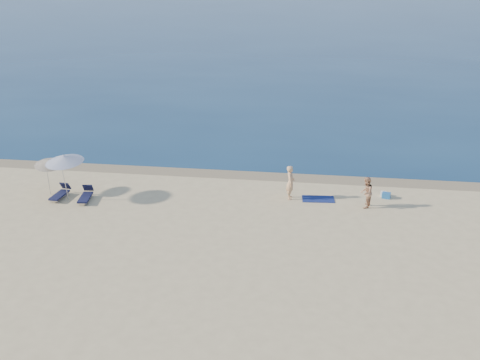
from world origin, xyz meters
name	(u,v)px	position (x,y,z in m)	size (l,w,h in m)	color
sea	(307,19)	(0.00, 100.00, 0.00)	(240.00, 160.00, 0.01)	#0C2B4D
wet_sand_strip	(257,175)	(0.00, 19.40, 0.00)	(240.00, 1.60, 0.00)	#847254
person_left	(290,182)	(2.11, 16.24, 0.92)	(0.67, 0.44, 1.84)	tan
person_right	(366,192)	(6.03, 15.61, 0.82)	(0.80, 0.62, 1.64)	tan
beach_towel	(318,199)	(3.61, 16.31, 0.01)	(1.70, 0.94, 0.03)	#101B51
white_bag	(383,194)	(7.08, 17.22, 0.13)	(0.31, 0.27, 0.27)	white
blue_cooler	(386,195)	(7.21, 16.98, 0.15)	(0.43, 0.31, 0.31)	#1D5CA1
umbrella_near	(64,159)	(-9.60, 14.54, 2.26)	(2.65, 2.67, 2.59)	silver
umbrella_far	(49,162)	(-10.78, 15.17, 1.78)	(1.95, 1.97, 2.10)	silver
lounger_left	(60,193)	(-10.07, 14.62, 0.25)	(0.66, 1.62, 0.69)	#141839
lounger_right	(86,196)	(-8.61, 14.50, 0.25)	(0.72, 1.64, 0.70)	#141637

